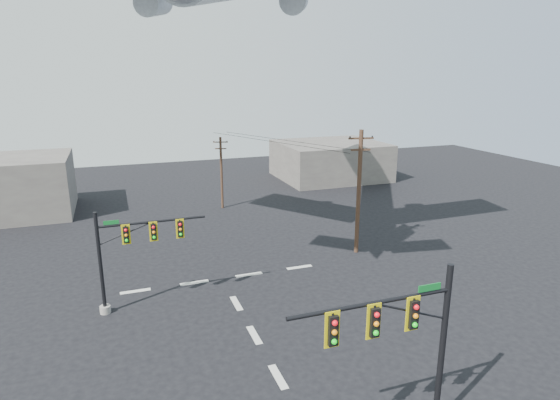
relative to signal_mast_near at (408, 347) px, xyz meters
name	(u,v)px	position (x,y,z in m)	size (l,w,h in m)	color
ground	(278,377)	(-3.42, 5.33, -4.11)	(120.00, 120.00, 0.00)	black
lane_markings	(248,323)	(-3.42, 10.67, -4.10)	(14.00, 21.20, 0.01)	beige
signal_mast_near	(408,347)	(0.00, 0.00, 0.00)	(7.03, 0.80, 7.27)	gray
signal_mast_far	(128,254)	(-9.69, 14.83, -0.43)	(6.72, 0.71, 6.47)	gray
utility_pole_a	(359,190)	(8.20, 18.70, 1.16)	(2.01, 0.50, 10.08)	#452A1D
utility_pole_b	(221,172)	(0.80, 35.35, -0.04)	(1.53, 0.58, 7.77)	#452A1D
power_lines	(280,141)	(4.50, 27.02, 4.17)	(9.02, 16.66, 0.03)	black
building_right	(330,160)	(18.58, 45.33, -1.61)	(14.00, 12.00, 5.00)	#67625B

